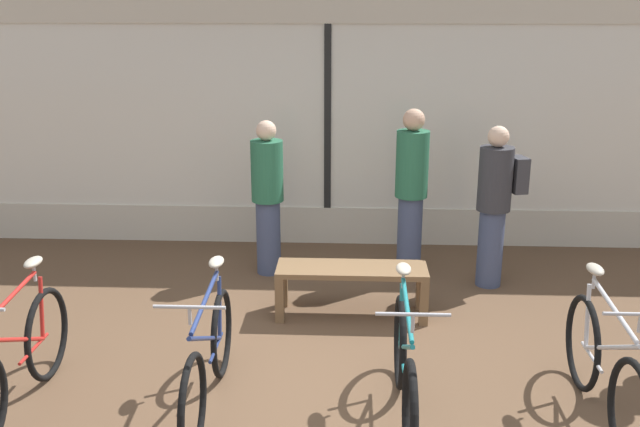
{
  "coord_description": "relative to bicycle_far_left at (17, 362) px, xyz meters",
  "views": [
    {
      "loc": [
        0.3,
        -4.85,
        2.88
      ],
      "look_at": [
        0.0,
        1.49,
        0.95
      ],
      "focal_mm": 40.0,
      "sensor_mm": 36.0,
      "label": 1
    }
  ],
  "objects": [
    {
      "name": "bicycle_far_left",
      "position": [
        0.0,
        0.0,
        0.0
      ],
      "size": [
        0.46,
        1.79,
        1.05
      ],
      "color": "black",
      "rests_on": "ground_plane"
    },
    {
      "name": "shop_back_wall",
      "position": [
        2.07,
        3.84,
        1.24
      ],
      "size": [
        12.0,
        0.08,
        3.2
      ],
      "color": "beige",
      "rests_on": "ground_plane"
    },
    {
      "name": "ground_plane",
      "position": [
        2.07,
        0.43,
        -0.4
      ],
      "size": [
        24.0,
        24.0,
        0.0
      ],
      "primitive_type": "plane",
      "color": "brown"
    },
    {
      "name": "bicycle_far_right",
      "position": [
        4.13,
        0.07,
        0.0
      ],
      "size": [
        0.46,
        1.73,
        1.05
      ],
      "color": "black",
      "rests_on": "ground_plane"
    },
    {
      "name": "display_bench",
      "position": [
        2.37,
        1.76,
        -0.01
      ],
      "size": [
        1.4,
        0.44,
        0.48
      ],
      "color": "brown",
      "rests_on": "ground_plane"
    },
    {
      "name": "customer_by_window",
      "position": [
        2.98,
        2.82,
        0.55
      ],
      "size": [
        0.36,
        0.36,
        1.8
      ],
      "color": "#424C6B",
      "rests_on": "ground_plane"
    },
    {
      "name": "bicycle_right",
      "position": [
        2.75,
        0.03,
        -0.01
      ],
      "size": [
        0.46,
        1.72,
        1.04
      ],
      "color": "black",
      "rests_on": "ground_plane"
    },
    {
      "name": "customer_mid_floor",
      "position": [
        1.47,
        2.81,
        0.48
      ],
      "size": [
        0.48,
        0.48,
        1.67
      ],
      "color": "#424C6B",
      "rests_on": "ground_plane"
    },
    {
      "name": "customer_near_rack",
      "position": [
        3.82,
        2.58,
        0.5
      ],
      "size": [
        0.54,
        0.41,
        1.68
      ],
      "color": "#424C6B",
      "rests_on": "ground_plane"
    },
    {
      "name": "bicycle_left",
      "position": [
        1.35,
        0.12,
        -0.01
      ],
      "size": [
        0.46,
        1.74,
        1.03
      ],
      "color": "black",
      "rests_on": "ground_plane"
    }
  ]
}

